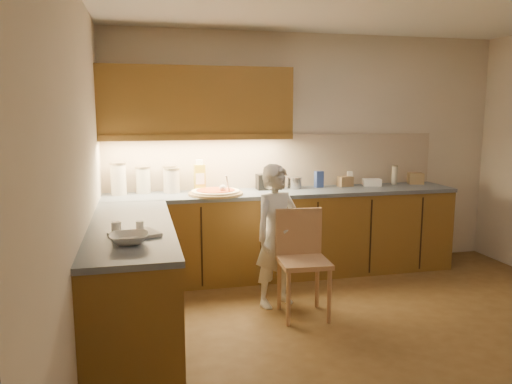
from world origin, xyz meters
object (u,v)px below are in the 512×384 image
(child, at_px, (277,236))
(wooden_chair, at_px, (302,254))
(pizza_on_board, at_px, (216,192))
(toaster, at_px, (269,182))
(oil_jug, at_px, (200,177))

(child, distance_m, wooden_chair, 0.31)
(pizza_on_board, relative_size, child, 0.43)
(pizza_on_board, xyz_separation_m, toaster, (0.61, 0.22, 0.06))
(toaster, bearing_deg, child, -99.94)
(wooden_chair, relative_size, oil_jug, 2.71)
(pizza_on_board, xyz_separation_m, oil_jug, (-0.13, 0.23, 0.13))
(wooden_chair, height_order, toaster, toaster)
(pizza_on_board, relative_size, oil_jug, 1.64)
(oil_jug, distance_m, toaster, 0.75)
(wooden_chair, xyz_separation_m, toaster, (0.02, 1.19, 0.47))
(oil_jug, relative_size, toaster, 1.30)
(child, bearing_deg, oil_jug, 97.44)
(pizza_on_board, bearing_deg, child, -58.94)
(child, bearing_deg, pizza_on_board, 97.58)
(child, relative_size, oil_jug, 3.83)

